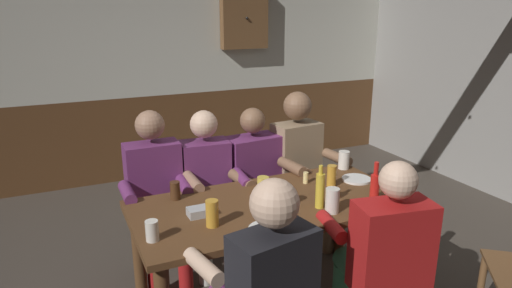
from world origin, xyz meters
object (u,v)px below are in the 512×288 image
(pint_glass_3, at_px, (212,213))
(bottle_0, at_px, (320,190))
(wall_dart_cabinet, at_px, (244,18))
(table_candle, at_px, (306,178))
(plate_0, at_px, (270,230))
(person_1, at_px, (208,184))
(pint_glass_2, at_px, (175,191))
(person_3, at_px, (301,163))
(pint_glass_1, at_px, (289,196))
(pint_glass_8, at_px, (332,200))
(person_5, at_px, (384,250))
(dining_table, at_px, (271,217))
(condiment_caddy, at_px, (200,212))
(pint_glass_5, at_px, (402,185))
(pint_glass_4, at_px, (152,231))
(pint_glass_7, at_px, (263,184))
(plate_1, at_px, (356,179))
(pint_glass_6, at_px, (332,176))
(person_0, at_px, (157,191))
(pint_glass_0, at_px, (344,160))
(bottle_1, at_px, (375,186))
(person_4, at_px, (264,279))

(pint_glass_3, bearing_deg, bottle_0, -3.22)
(pint_glass_3, relative_size, wall_dart_cabinet, 0.22)
(table_candle, height_order, plate_0, table_candle)
(person_1, xyz_separation_m, pint_glass_2, (-0.33, -0.35, 0.14))
(person_3, distance_m, plate_0, 1.26)
(pint_glass_1, distance_m, pint_glass_8, 0.27)
(person_5, bearing_deg, pint_glass_1, 125.13)
(table_candle, bearing_deg, dining_table, -152.21)
(person_5, distance_m, condiment_caddy, 1.06)
(pint_glass_5, bearing_deg, pint_glass_2, 157.02)
(person_5, distance_m, pint_glass_4, 1.25)
(plate_0, xyz_separation_m, pint_glass_7, (0.20, 0.52, 0.04))
(plate_1, bearing_deg, condiment_caddy, -175.90)
(plate_1, bearing_deg, pint_glass_6, -176.35)
(plate_1, height_order, pint_glass_1, pint_glass_1)
(dining_table, height_order, pint_glass_3, pint_glass_3)
(person_0, xyz_separation_m, pint_glass_4, (-0.20, -0.82, 0.12))
(dining_table, bearing_deg, pint_glass_3, -161.03)
(person_0, distance_m, condiment_caddy, 0.65)
(pint_glass_6, bearing_deg, person_0, 152.40)
(pint_glass_1, distance_m, pint_glass_3, 0.54)
(plate_0, height_order, pint_glass_2, pint_glass_2)
(plate_1, height_order, pint_glass_6, pint_glass_6)
(plate_0, bearing_deg, pint_glass_0, 35.19)
(plate_1, relative_size, bottle_1, 0.80)
(person_4, bearing_deg, plate_0, 48.32)
(dining_table, relative_size, pint_glass_1, 16.86)
(person_0, xyz_separation_m, pint_glass_8, (0.85, -0.92, 0.14))
(pint_glass_5, relative_size, pint_glass_6, 1.06)
(person_5, bearing_deg, bottle_0, 115.33)
(pint_glass_1, bearing_deg, plate_1, 14.27)
(plate_1, relative_size, wall_dart_cabinet, 0.29)
(person_0, relative_size, pint_glass_3, 7.98)
(wall_dart_cabinet, bearing_deg, person_0, -127.49)
(person_5, bearing_deg, bottle_1, 68.62)
(dining_table, relative_size, person_3, 1.36)
(condiment_caddy, distance_m, plate_1, 1.19)
(pint_glass_4, xyz_separation_m, pint_glass_6, (1.28, 0.25, 0.02))
(bottle_0, bearing_deg, bottle_1, -8.38)
(dining_table, distance_m, person_4, 0.74)
(person_0, height_order, person_3, person_3)
(person_4, bearing_deg, pint_glass_8, 19.76)
(pint_glass_3, bearing_deg, plate_0, -35.57)
(dining_table, xyz_separation_m, table_candle, (0.36, 0.19, 0.15))
(plate_1, relative_size, pint_glass_5, 1.32)
(condiment_caddy, bearing_deg, pint_glass_4, -150.26)
(person_0, height_order, person_4, person_0)
(pint_glass_7, bearing_deg, bottle_1, -35.89)
(person_0, bearing_deg, bottle_0, 134.62)
(dining_table, height_order, table_candle, table_candle)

